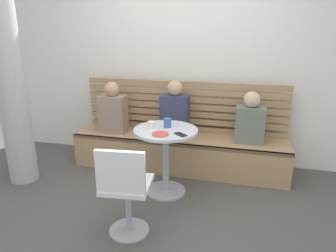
{
  "coord_description": "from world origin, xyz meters",
  "views": [
    {
      "loc": [
        0.75,
        -2.31,
        1.74
      ],
      "look_at": [
        -0.0,
        0.66,
        0.75
      ],
      "focal_mm": 32.06,
      "sensor_mm": 36.0,
      "label": 1
    }
  ],
  "objects_px": {
    "booth_bench": "(179,153)",
    "phone_on_table": "(181,134)",
    "person_child_middle": "(113,110)",
    "person_child_left": "(250,120)",
    "white_chair": "(125,189)",
    "person_adult": "(175,112)",
    "cup_mug_blue": "(167,123)",
    "cup_ceramic_white": "(151,125)",
    "plate_small": "(160,134)",
    "cafe_table": "(166,149)"
  },
  "relations": [
    {
      "from": "booth_bench",
      "to": "phone_on_table",
      "type": "height_order",
      "value": "phone_on_table"
    },
    {
      "from": "person_child_middle",
      "to": "person_child_left",
      "type": "bearing_deg",
      "value": 1.51
    },
    {
      "from": "booth_bench",
      "to": "white_chair",
      "type": "distance_m",
      "value": 1.46
    },
    {
      "from": "white_chair",
      "to": "person_adult",
      "type": "xyz_separation_m",
      "value": [
        0.09,
        1.45,
        0.29
      ]
    },
    {
      "from": "cup_mug_blue",
      "to": "cup_ceramic_white",
      "type": "distance_m",
      "value": 0.17
    },
    {
      "from": "booth_bench",
      "to": "person_child_middle",
      "type": "relative_size",
      "value": 4.04
    },
    {
      "from": "white_chair",
      "to": "person_adult",
      "type": "relative_size",
      "value": 1.19
    },
    {
      "from": "person_adult",
      "to": "person_child_middle",
      "type": "height_order",
      "value": "person_adult"
    },
    {
      "from": "person_child_middle",
      "to": "plate_small",
      "type": "height_order",
      "value": "person_child_middle"
    },
    {
      "from": "cafe_table",
      "to": "cup_mug_blue",
      "type": "xyz_separation_m",
      "value": [
        0.0,
        0.08,
        0.27
      ]
    },
    {
      "from": "cafe_table",
      "to": "cup_ceramic_white",
      "type": "bearing_deg",
      "value": 175.93
    },
    {
      "from": "booth_bench",
      "to": "cafe_table",
      "type": "distance_m",
      "value": 0.69
    },
    {
      "from": "cafe_table",
      "to": "white_chair",
      "type": "bearing_deg",
      "value": -99.58
    },
    {
      "from": "person_adult",
      "to": "person_child_middle",
      "type": "distance_m",
      "value": 0.82
    },
    {
      "from": "booth_bench",
      "to": "plate_small",
      "type": "xyz_separation_m",
      "value": [
        -0.02,
        -0.8,
        0.52
      ]
    },
    {
      "from": "person_adult",
      "to": "phone_on_table",
      "type": "relative_size",
      "value": 5.08
    },
    {
      "from": "cup_ceramic_white",
      "to": "plate_small",
      "type": "bearing_deg",
      "value": -51.28
    },
    {
      "from": "white_chair",
      "to": "cup_ceramic_white",
      "type": "distance_m",
      "value": 0.88
    },
    {
      "from": "cafe_table",
      "to": "phone_on_table",
      "type": "bearing_deg",
      "value": -35.29
    },
    {
      "from": "booth_bench",
      "to": "cafe_table",
      "type": "xyz_separation_m",
      "value": [
        -0.01,
        -0.62,
        0.3
      ]
    },
    {
      "from": "cup_mug_blue",
      "to": "plate_small",
      "type": "height_order",
      "value": "cup_mug_blue"
    },
    {
      "from": "cafe_table",
      "to": "plate_small",
      "type": "bearing_deg",
      "value": -92.61
    },
    {
      "from": "cup_ceramic_white",
      "to": "phone_on_table",
      "type": "relative_size",
      "value": 0.57
    },
    {
      "from": "booth_bench",
      "to": "person_adult",
      "type": "xyz_separation_m",
      "value": [
        -0.06,
        0.02,
        0.54
      ]
    },
    {
      "from": "person_child_left",
      "to": "person_child_middle",
      "type": "bearing_deg",
      "value": -178.49
    },
    {
      "from": "booth_bench",
      "to": "cup_mug_blue",
      "type": "distance_m",
      "value": 0.79
    },
    {
      "from": "booth_bench",
      "to": "cup_ceramic_white",
      "type": "distance_m",
      "value": 0.84
    },
    {
      "from": "cafe_table",
      "to": "cup_ceramic_white",
      "type": "relative_size",
      "value": 9.25
    },
    {
      "from": "white_chair",
      "to": "person_child_left",
      "type": "xyz_separation_m",
      "value": [
        1.0,
        1.46,
        0.25
      ]
    },
    {
      "from": "phone_on_table",
      "to": "cafe_table",
      "type": "bearing_deg",
      "value": 95.93
    },
    {
      "from": "cup_mug_blue",
      "to": "person_adult",
      "type": "bearing_deg",
      "value": 94.91
    },
    {
      "from": "person_adult",
      "to": "plate_small",
      "type": "bearing_deg",
      "value": -87.21
    },
    {
      "from": "person_child_middle",
      "to": "booth_bench",
      "type": "bearing_deg",
      "value": 1.37
    },
    {
      "from": "booth_bench",
      "to": "cup_mug_blue",
      "type": "relative_size",
      "value": 28.42
    },
    {
      "from": "person_adult",
      "to": "plate_small",
      "type": "distance_m",
      "value": 0.82
    },
    {
      "from": "cafe_table",
      "to": "phone_on_table",
      "type": "height_order",
      "value": "phone_on_table"
    },
    {
      "from": "plate_small",
      "to": "phone_on_table",
      "type": "height_order",
      "value": "plate_small"
    },
    {
      "from": "person_child_left",
      "to": "cafe_table",
      "type": "bearing_deg",
      "value": -143.27
    },
    {
      "from": "person_child_left",
      "to": "cup_mug_blue",
      "type": "bearing_deg",
      "value": -146.61
    },
    {
      "from": "cafe_table",
      "to": "person_adult",
      "type": "distance_m",
      "value": 0.68
    },
    {
      "from": "booth_bench",
      "to": "plate_small",
      "type": "relative_size",
      "value": 15.88
    },
    {
      "from": "cafe_table",
      "to": "cup_mug_blue",
      "type": "bearing_deg",
      "value": 89.59
    },
    {
      "from": "booth_bench",
      "to": "white_chair",
      "type": "xyz_separation_m",
      "value": [
        -0.15,
        -1.43,
        0.24
      ]
    },
    {
      "from": "cup_ceramic_white",
      "to": "phone_on_table",
      "type": "height_order",
      "value": "cup_ceramic_white"
    },
    {
      "from": "cafe_table",
      "to": "plate_small",
      "type": "height_order",
      "value": "plate_small"
    },
    {
      "from": "cup_ceramic_white",
      "to": "phone_on_table",
      "type": "distance_m",
      "value": 0.38
    },
    {
      "from": "plate_small",
      "to": "phone_on_table",
      "type": "bearing_deg",
      "value": 12.4
    },
    {
      "from": "phone_on_table",
      "to": "cup_ceramic_white",
      "type": "bearing_deg",
      "value": 108.59
    },
    {
      "from": "person_child_left",
      "to": "plate_small",
      "type": "height_order",
      "value": "person_child_left"
    },
    {
      "from": "person_child_left",
      "to": "phone_on_table",
      "type": "relative_size",
      "value": 4.41
    }
  ]
}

